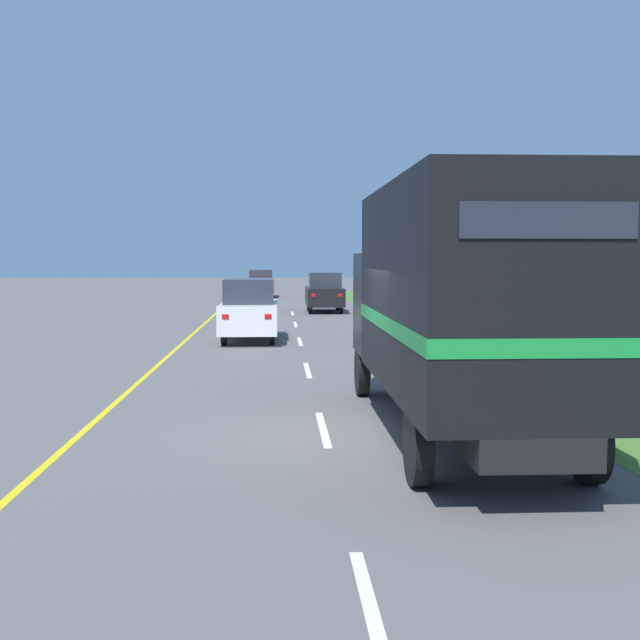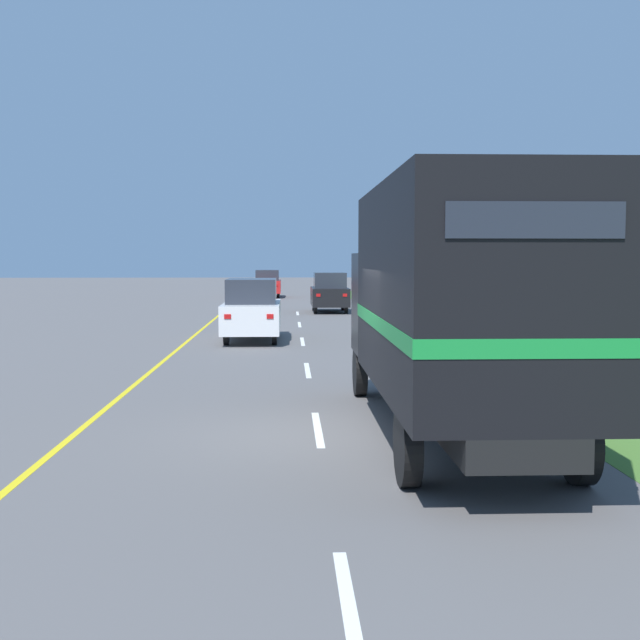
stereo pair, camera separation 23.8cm
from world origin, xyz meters
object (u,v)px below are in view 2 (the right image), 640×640
lead_car_white (252,310)px  lead_car_red_ahead (268,283)px  lead_car_black_ahead (330,292)px  roadside_tree_mid (606,226)px  highway_sign (550,282)px  roadside_tree_near (615,228)px  horse_trailer_truck (453,301)px

lead_car_white → lead_car_red_ahead: 29.06m
lead_car_black_ahead → roadside_tree_mid: 13.48m
highway_sign → roadside_tree_near: size_ratio=0.55×
lead_car_white → highway_sign: bearing=-32.3°
lead_car_black_ahead → highway_sign: size_ratio=1.25×
highway_sign → roadside_tree_near: roadside_tree_near is taller
lead_car_black_ahead → roadside_tree_mid: roadside_tree_mid is taller
horse_trailer_truck → highway_sign: 10.29m
roadside_tree_near → roadside_tree_mid: (2.02, 5.77, 0.30)m
lead_car_red_ahead → roadside_tree_near: size_ratio=0.80×
lead_car_red_ahead → roadside_tree_near: bearing=-66.8°
roadside_tree_mid → lead_car_red_ahead: bearing=122.0°
lead_car_black_ahead → lead_car_white: bearing=-103.3°
highway_sign → lead_car_black_ahead: bearing=104.5°
lead_car_black_ahead → roadside_tree_mid: size_ratio=0.63×
highway_sign → horse_trailer_truck: bearing=-116.0°
roadside_tree_near → lead_car_black_ahead: bearing=123.7°
horse_trailer_truck → lead_car_black_ahead: bearing=90.7°
roadside_tree_near → roadside_tree_mid: 6.12m
horse_trailer_truck → lead_car_white: bearing=104.0°
lead_car_white → roadside_tree_near: bearing=2.0°
highway_sign → roadside_tree_near: (3.96, 5.53, 1.63)m
lead_car_red_ahead → roadside_tree_mid: 27.14m
lead_car_red_ahead → roadside_tree_mid: roadside_tree_mid is taller
horse_trailer_truck → highway_sign: (4.51, 9.25, 0.00)m
lead_car_white → roadside_tree_near: size_ratio=0.81×
lead_car_red_ahead → highway_sign: bearing=-76.3°
horse_trailer_truck → roadside_tree_near: 17.12m
horse_trailer_truck → roadside_tree_mid: (10.49, 20.56, 1.93)m
lead_car_white → highway_sign: size_ratio=1.47×
horse_trailer_truck → roadside_tree_mid: 23.16m
lead_car_black_ahead → roadside_tree_near: bearing=-56.3°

